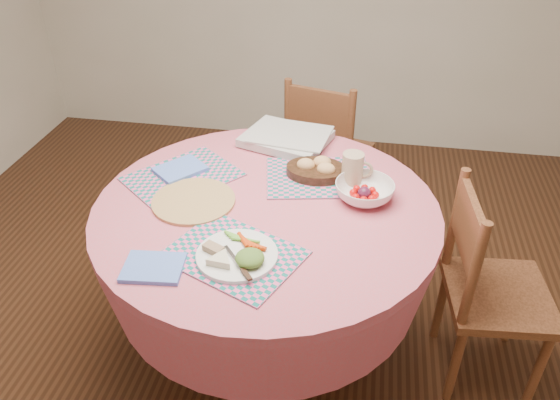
{
  "coord_description": "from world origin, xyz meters",
  "views": [
    {
      "loc": [
        0.32,
        -1.57,
        1.85
      ],
      "look_at": [
        0.05,
        0.0,
        0.78
      ],
      "focal_mm": 35.0,
      "sensor_mm": 36.0,
      "label": 1
    }
  ],
  "objects_px": {
    "chair_right": "(487,287)",
    "fruit_bowl": "(364,192)",
    "latte_mug": "(353,169)",
    "wicker_trivet": "(194,201)",
    "bread_bowl": "(317,169)",
    "dinner_plate": "(239,254)",
    "dining_table": "(267,248)",
    "chair_back": "(325,151)"
  },
  "relations": [
    {
      "from": "chair_right",
      "to": "fruit_bowl",
      "type": "xyz_separation_m",
      "value": [
        -0.49,
        0.05,
        0.34
      ]
    },
    {
      "from": "latte_mug",
      "to": "fruit_bowl",
      "type": "xyz_separation_m",
      "value": [
        0.05,
        -0.09,
        -0.04
      ]
    },
    {
      "from": "wicker_trivet",
      "to": "bread_bowl",
      "type": "distance_m",
      "value": 0.49
    },
    {
      "from": "wicker_trivet",
      "to": "chair_right",
      "type": "bearing_deg",
      "value": 3.9
    },
    {
      "from": "bread_bowl",
      "to": "latte_mug",
      "type": "bearing_deg",
      "value": -15.03
    },
    {
      "from": "dinner_plate",
      "to": "bread_bowl",
      "type": "height_order",
      "value": "bread_bowl"
    },
    {
      "from": "fruit_bowl",
      "to": "dining_table",
      "type": "bearing_deg",
      "value": -163.35
    },
    {
      "from": "chair_right",
      "to": "dinner_plate",
      "type": "distance_m",
      "value": 0.98
    },
    {
      "from": "chair_back",
      "to": "bread_bowl",
      "type": "distance_m",
      "value": 0.82
    },
    {
      "from": "chair_back",
      "to": "dinner_plate",
      "type": "bearing_deg",
      "value": 98.28
    },
    {
      "from": "bread_bowl",
      "to": "latte_mug",
      "type": "height_order",
      "value": "latte_mug"
    },
    {
      "from": "dinner_plate",
      "to": "chair_right",
      "type": "bearing_deg",
      "value": 22.69
    },
    {
      "from": "dinner_plate",
      "to": "chair_back",
      "type": "bearing_deg",
      "value": 83.36
    },
    {
      "from": "latte_mug",
      "to": "fruit_bowl",
      "type": "bearing_deg",
      "value": -62.38
    },
    {
      "from": "chair_back",
      "to": "fruit_bowl",
      "type": "relative_size",
      "value": 3.91
    },
    {
      "from": "dining_table",
      "to": "fruit_bowl",
      "type": "relative_size",
      "value": 5.57
    },
    {
      "from": "chair_back",
      "to": "wicker_trivet",
      "type": "bearing_deg",
      "value": 83.9
    },
    {
      "from": "latte_mug",
      "to": "chair_right",
      "type": "bearing_deg",
      "value": -15.14
    },
    {
      "from": "chair_right",
      "to": "fruit_bowl",
      "type": "distance_m",
      "value": 0.6
    },
    {
      "from": "bread_bowl",
      "to": "fruit_bowl",
      "type": "height_order",
      "value": "bread_bowl"
    },
    {
      "from": "dining_table",
      "to": "chair_back",
      "type": "xyz_separation_m",
      "value": [
        0.12,
        0.98,
        -0.1
      ]
    },
    {
      "from": "chair_back",
      "to": "bread_bowl",
      "type": "height_order",
      "value": "chair_back"
    },
    {
      "from": "latte_mug",
      "to": "dinner_plate",
      "type": "bearing_deg",
      "value": -122.31
    },
    {
      "from": "bread_bowl",
      "to": "chair_right",
      "type": "bearing_deg",
      "value": -15.11
    },
    {
      "from": "dining_table",
      "to": "bread_bowl",
      "type": "xyz_separation_m",
      "value": [
        0.15,
        0.23,
        0.23
      ]
    },
    {
      "from": "latte_mug",
      "to": "dining_table",
      "type": "bearing_deg",
      "value": -146.26
    },
    {
      "from": "dining_table",
      "to": "dinner_plate",
      "type": "relative_size",
      "value": 4.84
    },
    {
      "from": "chair_right",
      "to": "dinner_plate",
      "type": "xyz_separation_m",
      "value": [
        -0.85,
        -0.36,
        0.33
      ]
    },
    {
      "from": "fruit_bowl",
      "to": "bread_bowl",
      "type": "bearing_deg",
      "value": 145.3
    },
    {
      "from": "dining_table",
      "to": "bread_bowl",
      "type": "bearing_deg",
      "value": 56.85
    },
    {
      "from": "chair_right",
      "to": "latte_mug",
      "type": "distance_m",
      "value": 0.67
    },
    {
      "from": "dinner_plate",
      "to": "dining_table",
      "type": "bearing_deg",
      "value": 85.22
    },
    {
      "from": "latte_mug",
      "to": "wicker_trivet",
      "type": "bearing_deg",
      "value": -158.36
    },
    {
      "from": "wicker_trivet",
      "to": "fruit_bowl",
      "type": "height_order",
      "value": "fruit_bowl"
    },
    {
      "from": "dinner_plate",
      "to": "fruit_bowl",
      "type": "relative_size",
      "value": 1.15
    },
    {
      "from": "chair_right",
      "to": "bread_bowl",
      "type": "distance_m",
      "value": 0.78
    },
    {
      "from": "chair_right",
      "to": "fruit_bowl",
      "type": "bearing_deg",
      "value": 78.55
    },
    {
      "from": "bread_bowl",
      "to": "fruit_bowl",
      "type": "distance_m",
      "value": 0.23
    },
    {
      "from": "latte_mug",
      "to": "fruit_bowl",
      "type": "height_order",
      "value": "latte_mug"
    },
    {
      "from": "chair_right",
      "to": "bread_bowl",
      "type": "bearing_deg",
      "value": 69.53
    },
    {
      "from": "wicker_trivet",
      "to": "dinner_plate",
      "type": "relative_size",
      "value": 1.17
    },
    {
      "from": "dining_table",
      "to": "wicker_trivet",
      "type": "height_order",
      "value": "wicker_trivet"
    }
  ]
}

